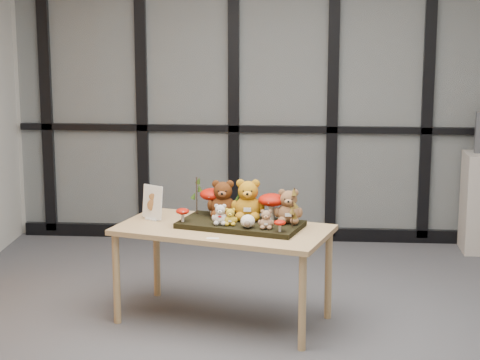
# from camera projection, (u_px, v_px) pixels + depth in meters

# --- Properties ---
(floor) EXTENTS (5.00, 5.00, 0.00)m
(floor) POSITION_uv_depth(u_px,v_px,m) (271.00, 340.00, 5.75)
(floor) COLOR #4B4B50
(floor) RESTS_ON ground
(room_shell) EXTENTS (5.00, 5.00, 5.00)m
(room_shell) POSITION_uv_depth(u_px,v_px,m) (273.00, 86.00, 5.41)
(room_shell) COLOR #B6B3AC
(room_shell) RESTS_ON floor
(glass_partition) EXTENTS (4.90, 0.06, 2.78)m
(glass_partition) POSITION_uv_depth(u_px,v_px,m) (283.00, 89.00, 7.88)
(glass_partition) COLOR #2D383F
(glass_partition) RESTS_ON floor
(display_table) EXTENTS (1.59, 1.11, 0.68)m
(display_table) POSITION_uv_depth(u_px,v_px,m) (223.00, 237.00, 5.98)
(display_table) COLOR tan
(display_table) RESTS_ON floor
(diorama_tray) EXTENTS (0.91, 0.64, 0.04)m
(diorama_tray) POSITION_uv_depth(u_px,v_px,m) (241.00, 224.00, 5.97)
(diorama_tray) COLOR black
(diorama_tray) RESTS_ON display_table
(bear_pooh_yellow) EXTENTS (0.29, 0.27, 0.31)m
(bear_pooh_yellow) POSITION_uv_depth(u_px,v_px,m) (248.00, 197.00, 6.02)
(bear_pooh_yellow) COLOR #B07312
(bear_pooh_yellow) RESTS_ON diorama_tray
(bear_brown_medium) EXTENTS (0.27, 0.26, 0.29)m
(bear_brown_medium) POSITION_uv_depth(u_px,v_px,m) (223.00, 197.00, 6.08)
(bear_brown_medium) COLOR #4A230C
(bear_brown_medium) RESTS_ON diorama_tray
(bear_tan_back) EXTENTS (0.24, 0.23, 0.26)m
(bear_tan_back) POSITION_uv_depth(u_px,v_px,m) (288.00, 204.00, 5.92)
(bear_tan_back) COLOR brown
(bear_tan_back) RESTS_ON diorama_tray
(bear_small_yellow) EXTENTS (0.12, 0.12, 0.13)m
(bear_small_yellow) POSITION_uv_depth(u_px,v_px,m) (230.00, 216.00, 5.87)
(bear_small_yellow) COLOR gold
(bear_small_yellow) RESTS_ON diorama_tray
(bear_white_bow) EXTENTS (0.15, 0.14, 0.16)m
(bear_white_bow) POSITION_uv_depth(u_px,v_px,m) (220.00, 213.00, 5.89)
(bear_white_bow) COLOR beige
(bear_white_bow) RESTS_ON diorama_tray
(bear_beige_small) EXTENTS (0.13, 0.13, 0.14)m
(bear_beige_small) POSITION_uv_depth(u_px,v_px,m) (266.00, 218.00, 5.78)
(bear_beige_small) COLOR #986F4E
(bear_beige_small) RESTS_ON diorama_tray
(plush_cream_hedgehog) EXTENTS (0.09, 0.09, 0.10)m
(plush_cream_hedgehog) POSITION_uv_depth(u_px,v_px,m) (248.00, 221.00, 5.81)
(plush_cream_hedgehog) COLOR white
(plush_cream_hedgehog) RESTS_ON diorama_tray
(mushroom_back_left) EXTENTS (0.19, 0.19, 0.21)m
(mushroom_back_left) POSITION_uv_depth(u_px,v_px,m) (213.00, 200.00, 6.16)
(mushroom_back_left) COLOR #9A0F04
(mushroom_back_left) RESTS_ON diorama_tray
(mushroom_back_right) EXTENTS (0.19, 0.19, 0.21)m
(mushroom_back_right) POSITION_uv_depth(u_px,v_px,m) (272.00, 206.00, 5.98)
(mushroom_back_right) COLOR #9A0F04
(mushroom_back_right) RESTS_ON diorama_tray
(mushroom_front_left) EXTENTS (0.09, 0.09, 0.10)m
(mushroom_front_left) POSITION_uv_depth(u_px,v_px,m) (183.00, 214.00, 5.97)
(mushroom_front_left) COLOR #9A0F04
(mushroom_front_left) RESTS_ON diorama_tray
(mushroom_front_right) EXTENTS (0.08, 0.08, 0.09)m
(mushroom_front_right) POSITION_uv_depth(u_px,v_px,m) (280.00, 225.00, 5.71)
(mushroom_front_right) COLOR #9A0F04
(mushroom_front_right) RESTS_ON diorama_tray
(sprig_green_far_left) EXTENTS (0.05, 0.05, 0.27)m
(sprig_green_far_left) POSITION_uv_depth(u_px,v_px,m) (197.00, 195.00, 6.17)
(sprig_green_far_left) COLOR #1A330B
(sprig_green_far_left) RESTS_ON diorama_tray
(sprig_green_mid_left) EXTENTS (0.05, 0.05, 0.23)m
(sprig_green_mid_left) POSITION_uv_depth(u_px,v_px,m) (218.00, 198.00, 6.16)
(sprig_green_mid_left) COLOR #1A330B
(sprig_green_mid_left) RESTS_ON diorama_tray
(sprig_dry_far_right) EXTENTS (0.05, 0.05, 0.25)m
(sprig_dry_far_right) POSITION_uv_depth(u_px,v_px,m) (294.00, 206.00, 5.90)
(sprig_dry_far_right) COLOR brown
(sprig_dry_far_right) RESTS_ON diorama_tray
(sprig_dry_mid_right) EXTENTS (0.05, 0.05, 0.18)m
(sprig_dry_mid_right) POSITION_uv_depth(u_px,v_px,m) (292.00, 215.00, 5.80)
(sprig_dry_mid_right) COLOR brown
(sprig_dry_mid_right) RESTS_ON diorama_tray
(sprig_green_centre) EXTENTS (0.05, 0.05, 0.18)m
(sprig_green_centre) POSITION_uv_depth(u_px,v_px,m) (240.00, 204.00, 6.12)
(sprig_green_centre) COLOR #1A330B
(sprig_green_centre) RESTS_ON diorama_tray
(sign_holder) EXTENTS (0.16, 0.12, 0.25)m
(sign_holder) POSITION_uv_depth(u_px,v_px,m) (153.00, 204.00, 6.15)
(sign_holder) COLOR silver
(sign_holder) RESTS_ON display_table
(label_card) EXTENTS (0.08, 0.03, 0.00)m
(label_card) POSITION_uv_depth(u_px,v_px,m) (213.00, 238.00, 5.68)
(label_card) COLOR white
(label_card) RESTS_ON display_table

